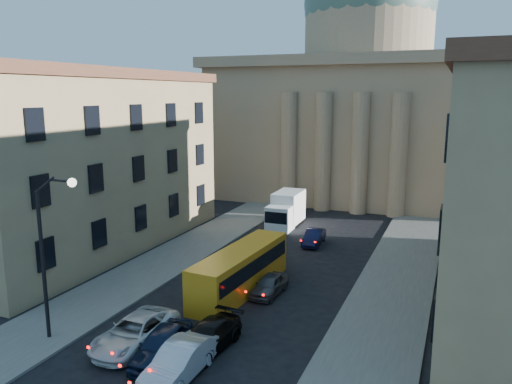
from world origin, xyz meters
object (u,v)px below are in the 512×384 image
(street_lamp, at_px, (49,245))
(car_left_near, at_px, (162,345))
(car_right_near, at_px, (180,361))
(box_truck, at_px, (286,210))
(city_bus, at_px, (241,269))

(street_lamp, distance_m, car_left_near, 7.66)
(street_lamp, xyz_separation_m, car_left_near, (6.17, 0.53, -4.51))
(car_right_near, relative_size, box_truck, 0.79)
(car_left_near, distance_m, box_truck, 26.39)
(street_lamp, bearing_deg, car_right_near, -3.60)
(street_lamp, relative_size, box_truck, 1.48)
(car_left_near, height_order, city_bus, city_bus)
(car_left_near, bearing_deg, city_bus, 82.52)
(car_right_near, bearing_deg, box_truck, 99.24)
(street_lamp, height_order, city_bus, street_lamp)
(street_lamp, relative_size, car_right_near, 1.86)
(street_lamp, height_order, box_truck, street_lamp)
(street_lamp, relative_size, car_left_near, 1.93)
(car_left_near, bearing_deg, car_right_near, -40.14)
(car_left_near, height_order, car_right_near, car_right_near)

